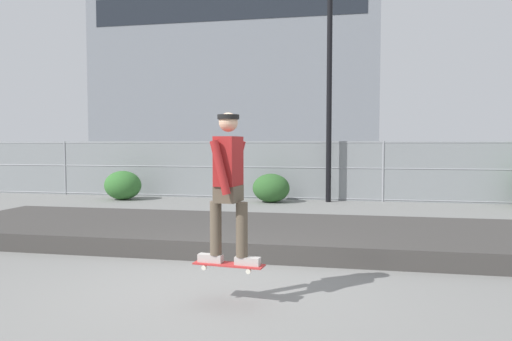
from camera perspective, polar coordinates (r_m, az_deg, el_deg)
ground_plane at (r=5.94m, az=-5.41°, el=-14.16°), size 120.00×120.00×0.00m
gravel_berm at (r=8.63m, az=0.04°, el=-7.60°), size 11.80×3.16×0.30m
skateboard at (r=5.37m, az=-3.30°, el=-11.28°), size 0.82×0.29×0.07m
skater at (r=5.21m, az=-3.33°, el=-1.05°), size 0.73×0.60×1.67m
chain_fence at (r=14.96m, az=4.79°, el=0.03°), size 26.87×0.06×1.85m
street_lamp at (r=14.71m, az=8.86°, el=13.10°), size 0.44×0.44×6.92m
parked_car_near at (r=19.26m, az=-3.18°, el=0.48°), size 4.54×2.24×1.66m
parked_car_mid at (r=18.79m, az=13.98°, el=0.31°), size 4.41×1.97×1.66m
library_building at (r=49.81m, az=-2.10°, el=14.40°), size 27.39×11.29×22.77m
shrub_left at (r=15.52m, az=-15.77°, el=-1.73°), size 1.18×0.97×0.91m
shrub_center at (r=14.26m, az=1.83°, el=-2.13°), size 1.12×0.92×0.87m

